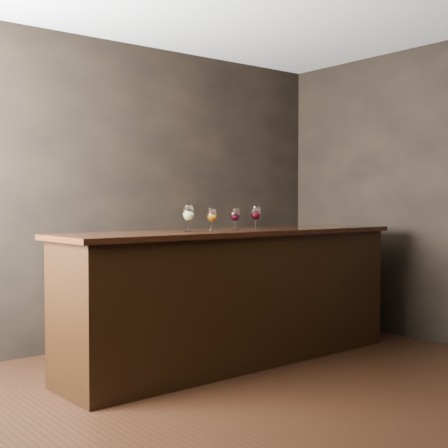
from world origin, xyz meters
TOP-DOWN VIEW (x-y plane):
  - ground at (0.00, 0.00)m, footprint 5.00×5.00m
  - room_shell at (-0.23, 0.11)m, footprint 5.02×4.52m
  - bar_counter at (0.56, 1.02)m, footprint 3.03×0.74m
  - bar_top at (0.56, 1.02)m, footprint 3.13×0.81m
  - back_bar_shelf at (0.63, 2.03)m, footprint 2.40×0.40m
  - glass_white at (0.11, 1.06)m, footprint 0.09×0.09m
  - glass_amber at (0.32, 1.04)m, footprint 0.07×0.07m
  - glass_red_a at (0.55, 1.03)m, footprint 0.07×0.07m
  - glass_red_b at (0.76, 1.01)m, footprint 0.08×0.08m

SIDE VIEW (x-z plane):
  - ground at x=0.00m, z-range 0.00..0.00m
  - back_bar_shelf at x=0.63m, z-range 0.00..0.86m
  - bar_counter at x=0.56m, z-range 0.00..1.05m
  - bar_top at x=0.56m, z-range 1.05..1.09m
  - glass_amber at x=0.32m, z-range 1.12..1.30m
  - glass_red_a at x=0.55m, z-range 1.12..1.30m
  - glass_red_b at x=0.76m, z-range 1.13..1.32m
  - glass_white at x=0.11m, z-range 1.13..1.33m
  - room_shell at x=-0.23m, z-range 0.40..3.21m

